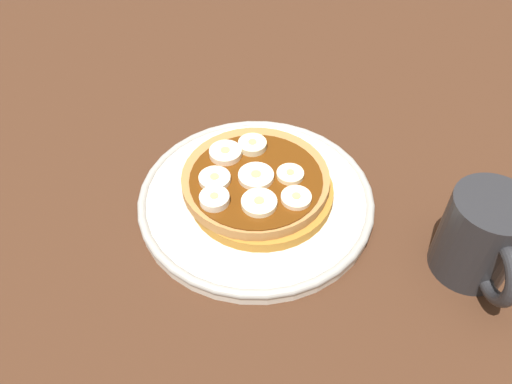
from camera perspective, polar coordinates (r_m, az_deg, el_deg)
ground_plane at (r=54.22cm, az=-0.00°, el=-2.45°), size 140.00×140.00×3.00cm
plate at (r=52.44cm, az=-0.00°, el=-0.75°), size 24.47×24.47×1.63cm
pancake_stack at (r=51.30cm, az=0.11°, el=0.74°), size 15.74×15.71×2.56cm
banana_slice_0 at (r=50.27cm, az=-0.19°, el=1.95°), size 3.58×3.58×0.80cm
banana_slice_1 at (r=50.67cm, az=3.84°, el=2.25°), size 2.74×2.74×0.76cm
banana_slice_2 at (r=47.97cm, az=-4.73°, el=-0.83°), size 2.88×2.88×1.05cm
banana_slice_3 at (r=50.22cm, az=-4.71°, el=1.69°), size 3.17×3.17×0.78cm
banana_slice_4 at (r=48.27cm, az=4.57°, el=-0.71°), size 2.95×2.95×0.73cm
banana_slice_5 at (r=53.38cm, az=-0.42°, el=5.32°), size 3.02×3.02×0.99cm
banana_slice_6 at (r=47.63cm, az=0.20°, el=-1.28°), size 3.44×3.44×0.82cm
banana_slice_7 at (r=52.59cm, az=-3.48°, el=4.41°), size 3.38×3.38×0.94cm
coffee_mug at (r=48.73cm, az=24.26°, el=-4.76°), size 10.36×7.08×8.79cm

